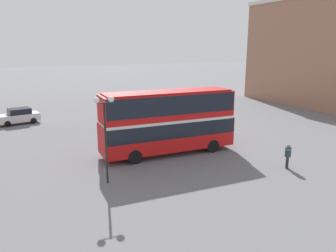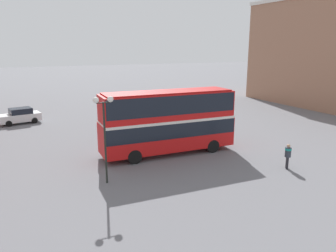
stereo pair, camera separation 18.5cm
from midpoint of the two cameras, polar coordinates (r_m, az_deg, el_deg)
ground_plane at (r=25.43m, az=0.17°, el=-4.65°), size 240.00×240.00×0.00m
double_decker_bus at (r=24.54m, az=-0.21°, el=1.33°), size 10.27×3.01×4.80m
pedestrian_foreground at (r=23.32m, az=19.95°, el=-4.51°), size 0.59×0.59×1.71m
parked_car_kerb_near at (r=38.12m, az=-24.70°, el=1.58°), size 4.37×2.58×1.64m
street_lamp_twin_globe at (r=19.15m, az=-11.23°, el=1.18°), size 1.20×0.36×5.25m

